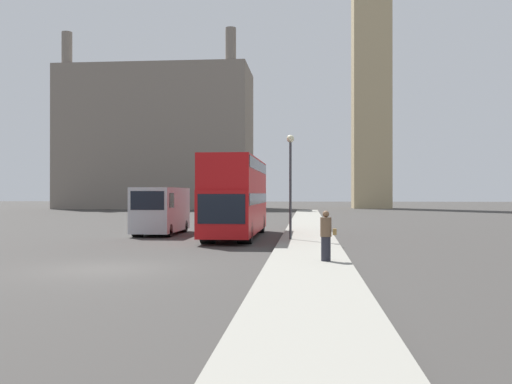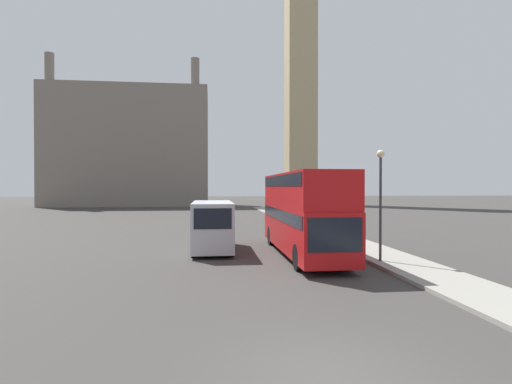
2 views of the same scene
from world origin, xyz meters
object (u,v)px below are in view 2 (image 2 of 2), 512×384
object	(u,v)px
white_van	(212,225)
street_lamp	(381,187)
clock_tower	(301,40)
red_double_decker_bus	(303,210)

from	to	relation	value
white_van	street_lamp	world-z (taller)	street_lamp
clock_tower	street_lamp	distance (m)	71.82
red_double_decker_bus	street_lamp	bearing A→B (deg)	-42.82
clock_tower	red_double_decker_bus	bearing A→B (deg)	-102.82
street_lamp	red_double_decker_bus	bearing A→B (deg)	137.18
clock_tower	street_lamp	xyz separation A→B (m)	(-10.97, -64.05, -30.59)
clock_tower	white_van	size ratio (longest dim) A/B	11.44
white_van	street_lamp	bearing A→B (deg)	-31.06
white_van	street_lamp	distance (m)	9.09
red_double_decker_bus	street_lamp	xyz separation A→B (m)	(2.97, -2.76, 1.18)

